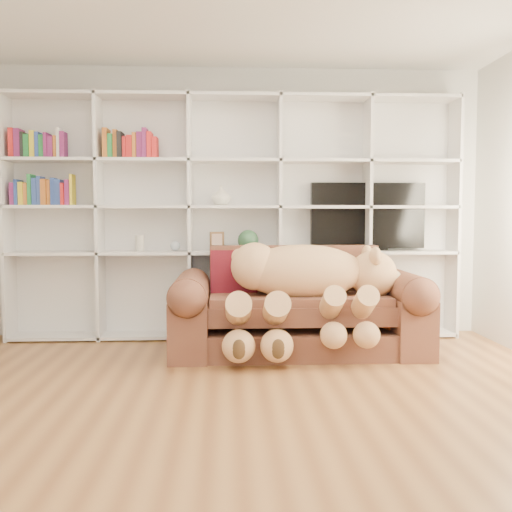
{
  "coord_description": "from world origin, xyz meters",
  "views": [
    {
      "loc": [
        -0.06,
        -3.34,
        1.21
      ],
      "look_at": [
        0.18,
        1.63,
        0.86
      ],
      "focal_mm": 40.0,
      "sensor_mm": 36.0,
      "label": 1
    }
  ],
  "objects": [
    {
      "name": "throw_pillow",
      "position": [
        -0.02,
        1.83,
        0.68
      ],
      "size": [
        0.43,
        0.25,
        0.44
      ],
      "primitive_type": "cube",
      "rotation": [
        -0.24,
        0.0,
        0.04
      ],
      "color": "maroon",
      "rests_on": "sofa"
    },
    {
      "name": "snow_globe",
      "position": [
        -0.59,
        2.3,
        0.92
      ],
      "size": [
        0.1,
        0.1,
        0.1
      ],
      "primitive_type": "sphere",
      "color": "silver",
      "rests_on": "bookshelf"
    },
    {
      "name": "sofa",
      "position": [
        0.55,
        1.67,
        0.35
      ],
      "size": [
        2.22,
        0.96,
        0.93
      ],
      "color": "brown",
      "rests_on": "floor"
    },
    {
      "name": "tv",
      "position": [
        1.34,
        2.35,
        1.2
      ],
      "size": [
        1.15,
        0.18,
        0.68
      ],
      "color": "black",
      "rests_on": "bookshelf"
    },
    {
      "name": "bookshelf",
      "position": [
        -0.24,
        2.36,
        1.31
      ],
      "size": [
        4.43,
        0.35,
        2.4
      ],
      "color": "silver",
      "rests_on": "floor"
    },
    {
      "name": "shelf_vase",
      "position": [
        -0.14,
        2.3,
        1.41
      ],
      "size": [
        0.22,
        0.22,
        0.2
      ],
      "primitive_type": "imported",
      "rotation": [
        0.0,
        0.0,
        0.19
      ],
      "color": "silver",
      "rests_on": "bookshelf"
    },
    {
      "name": "picture_frame",
      "position": [
        -0.18,
        2.3,
        0.96
      ],
      "size": [
        0.14,
        0.08,
        0.18
      ],
      "primitive_type": "cube",
      "rotation": [
        0.0,
        0.0,
        0.4
      ],
      "color": "#53351C",
      "rests_on": "bookshelf"
    },
    {
      "name": "figurine_short",
      "position": [
        -0.93,
        2.3,
        0.92
      ],
      "size": [
        0.08,
        0.08,
        0.12
      ],
      "primitive_type": "cylinder",
      "rotation": [
        0.0,
        0.0,
        -0.26
      ],
      "color": "beige",
      "rests_on": "bookshelf"
    },
    {
      "name": "figurine_tall",
      "position": [
        -0.94,
        2.3,
        0.94
      ],
      "size": [
        0.11,
        0.11,
        0.16
      ],
      "primitive_type": "cylinder",
      "rotation": [
        0.0,
        0.0,
        -0.43
      ],
      "color": "beige",
      "rests_on": "bookshelf"
    },
    {
      "name": "gift_box",
      "position": [
        1.45,
        1.65,
        0.13
      ],
      "size": [
        0.37,
        0.36,
        0.26
      ],
      "primitive_type": "cube",
      "rotation": [
        0.0,
        0.0,
        0.18
      ],
      "color": "#BC4819",
      "rests_on": "floor"
    },
    {
      "name": "wall_front",
      "position": [
        0.0,
        -2.5,
        1.35
      ],
      "size": [
        5.0,
        0.02,
        2.7
      ],
      "primitive_type": "cube",
      "color": "silver",
      "rests_on": "floor"
    },
    {
      "name": "green_vase",
      "position": [
        0.13,
        2.3,
        0.97
      ],
      "size": [
        0.21,
        0.21,
        0.21
      ],
      "primitive_type": "sphere",
      "color": "#2B5536",
      "rests_on": "bookshelf"
    },
    {
      "name": "wall_back",
      "position": [
        0.0,
        2.5,
        1.35
      ],
      "size": [
        5.0,
        0.02,
        2.7
      ],
      "primitive_type": "cube",
      "color": "silver",
      "rests_on": "floor"
    },
    {
      "name": "teddy_bear",
      "position": [
        0.59,
        1.49,
        0.64
      ],
      "size": [
        1.6,
        0.89,
        0.93
      ],
      "rotation": [
        0.0,
        0.0,
        -0.02
      ],
      "color": "#E2A771",
      "rests_on": "sofa"
    },
    {
      "name": "floor",
      "position": [
        0.0,
        0.0,
        0.0
      ],
      "size": [
        5.0,
        5.0,
        0.0
      ],
      "primitive_type": "plane",
      "color": "brown",
      "rests_on": "ground"
    }
  ]
}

